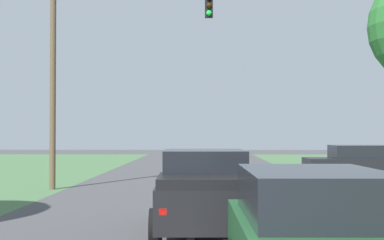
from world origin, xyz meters
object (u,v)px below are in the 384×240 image
at_px(crossing_suv_far, 359,165).
at_px(red_suv_near, 316,240).
at_px(pickup_truck_lead, 204,192).
at_px(traffic_light, 95,52).

bearing_deg(crossing_suv_far, red_suv_near, -106.47).
xyz_separation_m(pickup_truck_lead, crossing_suv_far, (6.59, 11.83, -0.05)).
xyz_separation_m(pickup_truck_lead, traffic_light, (-4.36, 10.33, 4.56)).
bearing_deg(pickup_truck_lead, red_suv_near, -76.63).
relative_size(red_suv_near, pickup_truck_lead, 0.86).
bearing_deg(red_suv_near, crossing_suv_far, 73.53).
height_order(traffic_light, crossing_suv_far, traffic_light).
distance_m(red_suv_near, crossing_suv_far, 18.38).
bearing_deg(crossing_suv_far, pickup_truck_lead, -119.10).
xyz_separation_m(red_suv_near, traffic_light, (-5.74, 16.12, 4.57)).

